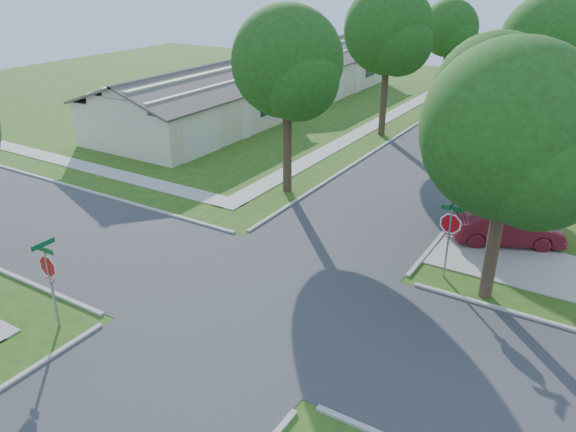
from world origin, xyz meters
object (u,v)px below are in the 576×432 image
(house_nw_far, at_px, (315,72))
(house_nw_near, at_px, (192,109))
(tree_w_near, at_px, (288,67))
(stop_sign_ne, at_px, (450,227))
(tree_e_near, at_px, (496,101))
(stop_sign_sw, at_px, (48,270))
(tree_ne_corner, at_px, (513,139))
(car_curb_west, at_px, (480,80))
(car_driveway, at_px, (508,228))
(tree_w_far, at_px, (450,31))
(tree_w_mid, at_px, (389,34))
(car_curb_east, at_px, (482,128))
(tree_e_mid, at_px, (550,49))

(house_nw_far, bearing_deg, house_nw_near, -90.00)
(tree_w_near, height_order, house_nw_near, tree_w_near)
(stop_sign_ne, xyz_separation_m, tree_e_near, (0.05, 4.31, 3.61))
(tree_w_near, bearing_deg, house_nw_near, 152.17)
(stop_sign_sw, relative_size, tree_ne_corner, 0.34)
(tree_w_near, bearing_deg, car_curb_west, 87.36)
(stop_sign_ne, distance_m, car_driveway, 4.41)
(tree_ne_corner, relative_size, car_curb_west, 1.85)
(tree_e_near, bearing_deg, tree_w_far, 110.61)
(tree_w_mid, relative_size, car_curb_east, 2.31)
(stop_sign_ne, bearing_deg, car_curb_east, 100.43)
(house_nw_far, bearing_deg, stop_sign_sw, -72.90)
(tree_w_far, distance_m, house_nw_far, 12.19)
(tree_e_mid, xyz_separation_m, tree_w_mid, (-9.40, 0.00, 0.24))
(house_nw_near, relative_size, car_curb_east, 3.28)
(car_curb_east, bearing_deg, stop_sign_sw, -100.34)
(tree_w_mid, bearing_deg, tree_ne_corner, -56.78)
(tree_e_mid, xyz_separation_m, house_nw_far, (-20.75, 10.99, -4.74))
(car_driveway, bearing_deg, stop_sign_ne, 137.58)
(tree_w_mid, height_order, car_driveway, tree_w_mid)
(stop_sign_ne, bearing_deg, stop_sign_sw, -135.00)
(tree_w_far, height_order, car_curb_east, tree_w_far)
(car_curb_west, bearing_deg, car_curb_east, 109.95)
(tree_w_near, bearing_deg, tree_w_far, 90.01)
(stop_sign_sw, height_order, car_driveway, stop_sign_sw)
(tree_e_mid, height_order, house_nw_far, tree_e_mid)
(car_curb_west, bearing_deg, stop_sign_ne, 107.62)
(tree_w_mid, height_order, tree_ne_corner, tree_w_mid)
(tree_e_near, xyz_separation_m, car_curb_west, (-7.95, 31.31, -4.96))
(tree_w_near, distance_m, tree_ne_corner, 12.02)
(stop_sign_ne, bearing_deg, house_nw_far, 127.16)
(house_nw_far, xyz_separation_m, car_curb_west, (12.79, 8.32, -0.84))
(tree_w_mid, distance_m, car_curb_west, 20.21)
(tree_w_far, relative_size, car_curb_west, 1.72)
(car_driveway, bearing_deg, tree_w_far, -1.59)
(tree_w_far, height_order, tree_ne_corner, tree_ne_corner)
(tree_w_mid, xyz_separation_m, car_curb_east, (5.84, 2.70, -5.78))
(tree_e_mid, xyz_separation_m, car_driveway, (1.24, -12.31, -5.54))
(tree_e_near, distance_m, tree_w_near, 9.41)
(tree_w_near, xyz_separation_m, car_curb_west, (1.44, 31.31, -5.44))
(tree_e_mid, xyz_separation_m, tree_w_near, (-9.40, -12.00, -0.14))
(stop_sign_ne, distance_m, tree_w_far, 30.96)
(stop_sign_sw, xyz_separation_m, stop_sign_ne, (9.40, 9.40, 0.00))
(car_curb_east, bearing_deg, tree_w_near, -110.29)
(tree_e_near, xyz_separation_m, tree_ne_corner, (1.61, -4.80, -0.05))
(car_curb_east, bearing_deg, stop_sign_ne, -78.18)
(car_curb_east, bearing_deg, tree_w_mid, -153.78)
(stop_sign_ne, height_order, tree_e_near, tree_e_near)
(house_nw_near, relative_size, car_driveway, 3.16)
(house_nw_far, bearing_deg, stop_sign_ne, -52.84)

